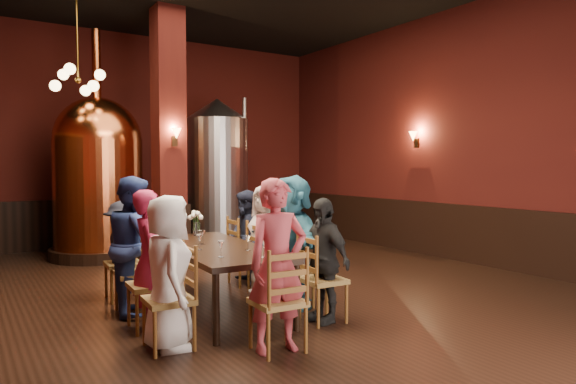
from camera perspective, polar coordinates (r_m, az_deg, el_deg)
room at (r=7.10m, az=-3.17°, el=7.45°), size 10.00×10.02×4.50m
wainscot_right at (r=9.74m, az=17.67°, el=-4.21°), size 0.08×9.90×1.00m
wainscot_back at (r=11.72m, az=-15.16°, el=-2.97°), size 7.90×0.08×1.00m
column at (r=9.53m, az=-13.12°, el=6.24°), size 0.58×0.58×4.50m
pendant_cluster at (r=9.33m, az=-22.30°, el=11.42°), size 0.90×0.90×1.70m
sconce_wall at (r=10.16m, az=14.12°, el=5.74°), size 0.20×0.20×0.36m
sconce_column at (r=9.24m, az=-12.50°, el=6.04°), size 0.20×0.20×0.36m
dining_table at (r=6.11m, az=-8.07°, el=-6.55°), size 1.14×2.45×0.75m
chair_0 at (r=4.96m, az=-13.13°, el=-11.53°), size 0.49×0.49×0.92m
person_0 at (r=4.91m, az=-13.16°, el=-8.67°), size 0.59×0.78×1.43m
chair_1 at (r=5.59m, az=-15.07°, el=-9.90°), size 0.49×0.49×0.92m
person_1 at (r=5.54m, az=-15.11°, el=-7.24°), size 0.46×0.59×1.45m
chair_2 at (r=6.22m, az=-16.59°, el=-8.61°), size 0.49×0.49×0.92m
person_2 at (r=6.16m, az=-16.63°, el=-5.62°), size 0.52×0.82×1.58m
chair_3 at (r=6.86m, az=-17.83°, el=-7.54°), size 0.49×0.49×0.92m
person_3 at (r=6.83m, az=-17.85°, el=-6.16°), size 0.66×0.91×1.26m
chair_4 at (r=5.66m, az=3.89°, el=-9.65°), size 0.49×0.49×0.92m
person_4 at (r=5.62m, az=3.89°, el=-7.51°), size 0.38×0.81×1.35m
chair_5 at (r=6.22m, az=0.47°, el=-8.49°), size 0.49×0.49×0.92m
person_5 at (r=6.16m, az=0.47°, el=-5.46°), size 0.59×1.50×1.58m
chair_6 at (r=6.79m, az=-2.32°, el=-7.51°), size 0.49×0.49×0.92m
person_6 at (r=6.75m, az=-2.33°, el=-5.33°), size 0.63×0.80×1.44m
chair_7 at (r=7.38m, az=-4.70°, el=-6.67°), size 0.49×0.49×0.92m
person_7 at (r=7.35m, az=-4.71°, el=-5.03°), size 0.43×0.70×1.35m
chair_8 at (r=4.78m, az=-1.15°, el=-12.03°), size 0.49×0.49×0.92m
person_8 at (r=4.70m, az=-1.15°, el=-8.13°), size 0.61×0.44×1.58m
copper_kettle at (r=10.02m, az=-20.31°, el=1.76°), size 2.00×2.00×4.15m
steel_vessel at (r=10.90m, az=-7.83°, el=2.16°), size 1.67×1.67×3.09m
rose_vase at (r=7.04m, az=-10.13°, el=-2.94°), size 0.20×0.20×0.34m
wine_glass_0 at (r=5.84m, az=-9.79°, el=-5.54°), size 0.07×0.07×0.17m
wine_glass_1 at (r=6.23m, az=-9.66°, el=-5.00°), size 0.07×0.07×0.17m
wine_glass_2 at (r=5.35m, az=-7.46°, el=-6.31°), size 0.07×0.07×0.17m
wine_glass_3 at (r=6.25m, az=-9.44°, el=-4.98°), size 0.07×0.07×0.17m
wine_glass_4 at (r=5.28m, az=-2.71°, el=-6.41°), size 0.07×0.07×0.17m
wine_glass_5 at (r=5.74m, az=-4.48°, el=-5.65°), size 0.07×0.07×0.17m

